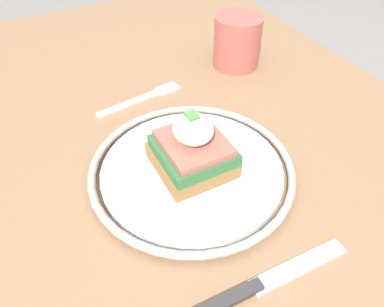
{
  "coord_description": "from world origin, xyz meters",
  "views": [
    {
      "loc": [
        0.31,
        -0.15,
        1.09
      ],
      "look_at": [
        0.02,
        0.0,
        0.79
      ],
      "focal_mm": 35.0,
      "sensor_mm": 36.0,
      "label": 1
    }
  ],
  "objects_px": {
    "cup": "(237,41)",
    "plate": "(192,170)",
    "sandwich": "(193,149)",
    "knife": "(258,286)",
    "fork": "(144,98)"
  },
  "relations": [
    {
      "from": "cup",
      "to": "plate",
      "type": "bearing_deg",
      "value": -43.52
    },
    {
      "from": "plate",
      "to": "knife",
      "type": "distance_m",
      "value": 0.16
    },
    {
      "from": "fork",
      "to": "cup",
      "type": "xyz_separation_m",
      "value": [
        -0.02,
        0.18,
        0.04
      ]
    },
    {
      "from": "knife",
      "to": "cup",
      "type": "xyz_separation_m",
      "value": [
        -0.36,
        0.21,
        0.04
      ]
    },
    {
      "from": "sandwich",
      "to": "knife",
      "type": "height_order",
      "value": "sandwich"
    },
    {
      "from": "sandwich",
      "to": "knife",
      "type": "distance_m",
      "value": 0.16
    },
    {
      "from": "fork",
      "to": "cup",
      "type": "relative_size",
      "value": 1.66
    },
    {
      "from": "plate",
      "to": "sandwich",
      "type": "bearing_deg",
      "value": 12.76
    },
    {
      "from": "fork",
      "to": "cup",
      "type": "height_order",
      "value": "cup"
    },
    {
      "from": "plate",
      "to": "cup",
      "type": "distance_m",
      "value": 0.28
    },
    {
      "from": "knife",
      "to": "plate",
      "type": "bearing_deg",
      "value": 175.11
    },
    {
      "from": "plate",
      "to": "cup",
      "type": "bearing_deg",
      "value": 136.48
    },
    {
      "from": "fork",
      "to": "knife",
      "type": "relative_size",
      "value": 0.81
    },
    {
      "from": "fork",
      "to": "sandwich",
      "type": "bearing_deg",
      "value": -2.58
    },
    {
      "from": "knife",
      "to": "cup",
      "type": "height_order",
      "value": "cup"
    }
  ]
}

